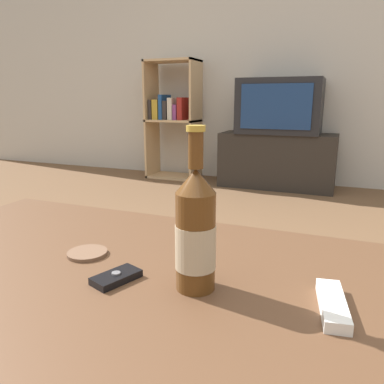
{
  "coord_description": "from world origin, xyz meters",
  "views": [
    {
      "loc": [
        0.39,
        -0.52,
        0.75
      ],
      "look_at": [
        0.04,
        0.36,
        0.52
      ],
      "focal_mm": 35.0,
      "sensor_mm": 36.0,
      "label": 1
    }
  ],
  "objects_px": {
    "cell_phone": "(116,277)",
    "remote_control": "(332,305)",
    "tv_stand": "(277,160)",
    "television": "(280,106)",
    "beer_bottle": "(196,232)",
    "bookshelf": "(172,117)"
  },
  "relations": [
    {
      "from": "bookshelf",
      "to": "beer_bottle",
      "type": "xyz_separation_m",
      "value": [
        1.33,
        -2.75,
        -0.07
      ]
    },
    {
      "from": "tv_stand",
      "to": "bookshelf",
      "type": "distance_m",
      "value": 1.09
    },
    {
      "from": "bookshelf",
      "to": "remote_control",
      "type": "distance_m",
      "value": 3.15
    },
    {
      "from": "television",
      "to": "beer_bottle",
      "type": "bearing_deg",
      "value": -83.64
    },
    {
      "from": "beer_bottle",
      "to": "television",
      "type": "bearing_deg",
      "value": 96.36
    },
    {
      "from": "tv_stand",
      "to": "bookshelf",
      "type": "xyz_separation_m",
      "value": [
        -1.03,
        0.05,
        0.36
      ]
    },
    {
      "from": "television",
      "to": "remote_control",
      "type": "relative_size",
      "value": 4.66
    },
    {
      "from": "bookshelf",
      "to": "cell_phone",
      "type": "relative_size",
      "value": 10.88
    },
    {
      "from": "cell_phone",
      "to": "remote_control",
      "type": "distance_m",
      "value": 0.39
    },
    {
      "from": "cell_phone",
      "to": "remote_control",
      "type": "relative_size",
      "value": 0.7
    },
    {
      "from": "beer_bottle",
      "to": "remote_control",
      "type": "xyz_separation_m",
      "value": [
        0.24,
        0.01,
        -0.1
      ]
    },
    {
      "from": "tv_stand",
      "to": "cell_phone",
      "type": "height_order",
      "value": "tv_stand"
    },
    {
      "from": "bookshelf",
      "to": "remote_control",
      "type": "relative_size",
      "value": 7.61
    },
    {
      "from": "remote_control",
      "to": "bookshelf",
      "type": "bearing_deg",
      "value": 110.87
    },
    {
      "from": "cell_phone",
      "to": "tv_stand",
      "type": "bearing_deg",
      "value": 113.47
    },
    {
      "from": "television",
      "to": "beer_bottle",
      "type": "xyz_separation_m",
      "value": [
        0.3,
        -2.69,
        -0.17
      ]
    },
    {
      "from": "tv_stand",
      "to": "television",
      "type": "bearing_deg",
      "value": -90.0
    },
    {
      "from": "cell_phone",
      "to": "remote_control",
      "type": "height_order",
      "value": "remote_control"
    },
    {
      "from": "remote_control",
      "to": "beer_bottle",
      "type": "bearing_deg",
      "value": 174.49
    },
    {
      "from": "tv_stand",
      "to": "television",
      "type": "relative_size",
      "value": 1.43
    },
    {
      "from": "television",
      "to": "cell_phone",
      "type": "bearing_deg",
      "value": -86.83
    },
    {
      "from": "television",
      "to": "remote_control",
      "type": "xyz_separation_m",
      "value": [
        0.54,
        -2.68,
        -0.27
      ]
    }
  ]
}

